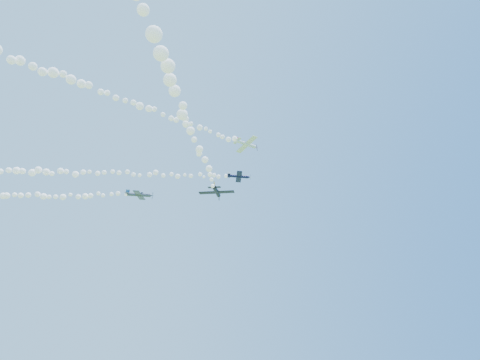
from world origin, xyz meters
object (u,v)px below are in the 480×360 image
object	(u,v)px
plane_black	(217,192)
plane_white	(246,144)
plane_navy	(239,176)
plane_grey	(139,195)

from	to	relation	value
plane_black	plane_white	bearing A→B (deg)	-28.97
plane_navy	plane_grey	size ratio (longest dim) A/B	0.94
plane_black	plane_grey	bearing A→B (deg)	55.97
plane_navy	plane_white	bearing A→B (deg)	-85.46
plane_white	plane_grey	distance (m)	32.15
plane_navy	plane_black	xyz separation A→B (m)	(-12.62, -20.94, -15.08)
plane_grey	plane_navy	bearing A→B (deg)	10.60
plane_grey	plane_black	distance (m)	29.75
plane_navy	plane_grey	bearing A→B (deg)	-172.42
plane_white	plane_black	bearing A→B (deg)	-161.65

